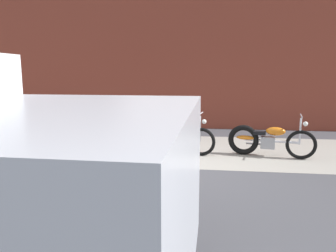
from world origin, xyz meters
The scene contains 6 objects.
ground_plane centered at (0.00, 0.00, 0.00)m, with size 80.00×80.00×0.00m, color #47474C.
sidewalk_slab centered at (0.00, 1.75, 0.00)m, with size 36.00×3.50×0.01m, color #9E998E.
brick_building_wall centered at (0.00, 5.20, 3.20)m, with size 36.00×0.50×6.39m, color brown.
motorcycle_red centered at (-2.85, 1.01, 0.40)m, with size 1.96×0.77×1.03m.
motorcycle_blue centered at (-0.47, 1.28, 0.40)m, with size 1.99×0.67×1.03m.
motorcycle_orange centered at (1.81, 1.27, 0.40)m, with size 1.98×0.71×1.03m.
Camera 1 is at (0.47, -6.35, 1.97)m, focal length 34.05 mm.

